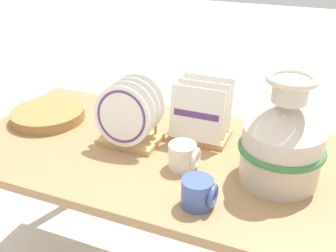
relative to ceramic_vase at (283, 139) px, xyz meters
The scene contains 7 objects.
display_table 0.46m from the ceramic_vase, behind, with size 1.56×0.76×0.69m.
ceramic_vase is the anchor object (origin of this frame).
dish_rack_round_plates 0.57m from the ceramic_vase, behind, with size 0.23×0.18×0.25m.
dish_rack_square_plates 0.38m from the ceramic_vase, 151.76° to the left, with size 0.22×0.17×0.23m.
wicker_charger_stack 1.00m from the ceramic_vase, behind, with size 0.31×0.31×0.04m.
mug_cobalt_glaze 0.32m from the ceramic_vase, 130.79° to the right, with size 0.11×0.10×0.09m.
mug_cream_glaze 0.33m from the ceramic_vase, behind, with size 0.11×0.10×0.09m.
Camera 1 is at (0.48, -1.16, 1.46)m, focal length 42.00 mm.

